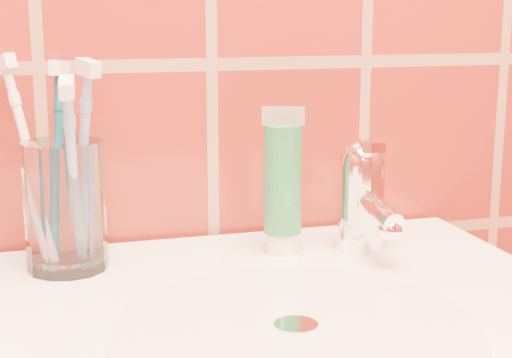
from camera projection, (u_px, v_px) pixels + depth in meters
name	position (u px, v px, depth m)	size (l,w,h in m)	color
glass_tumbler	(65.00, 206.00, 0.76)	(0.08, 0.08, 0.13)	white
toothpaste_tube	(283.00, 186.00, 0.81)	(0.04, 0.04, 0.15)	white
faucet	(363.00, 192.00, 0.82)	(0.05, 0.11, 0.12)	white
toothbrush_0	(59.00, 166.00, 0.77)	(0.04, 0.05, 0.21)	#0C5067
toothbrush_1	(32.00, 164.00, 0.77)	(0.06, 0.09, 0.21)	silver
toothbrush_2	(82.00, 168.00, 0.75)	(0.04, 0.05, 0.21)	#6F8BC6
toothbrush_3	(73.00, 181.00, 0.73)	(0.03, 0.08, 0.20)	#77A1D3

